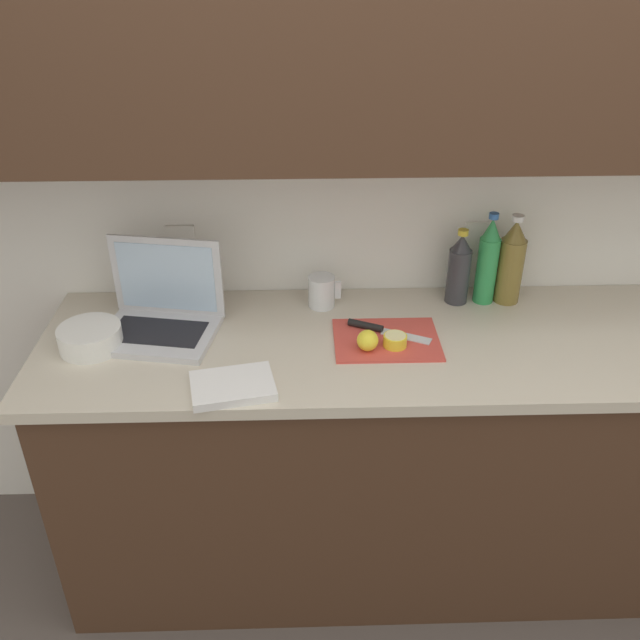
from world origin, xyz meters
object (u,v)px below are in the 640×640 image
at_px(laptop, 162,311).
at_px(measuring_cup, 322,291).
at_px(knife, 375,328).
at_px(bottle_green_soda, 511,263).
at_px(lemon_whole_beside, 368,340).
at_px(bowl_white, 90,338).
at_px(bottle_water_clear, 459,269).
at_px(cutting_board, 386,340).
at_px(bottle_oil_tall, 488,262).
at_px(lemon_half_cut, 395,340).

xyz_separation_m(laptop, measuring_cup, (0.49, 0.13, -0.01)).
xyz_separation_m(laptop, knife, (0.65, -0.04, -0.05)).
xyz_separation_m(bottle_green_soda, measuring_cup, (-0.61, -0.02, -0.09)).
height_order(lemon_whole_beside, bowl_white, lemon_whole_beside).
height_order(lemon_whole_beside, bottle_green_soda, bottle_green_soda).
relative_size(knife, bottle_water_clear, 0.98).
height_order(laptop, bottle_green_soda, bottle_green_soda).
relative_size(cutting_board, lemon_whole_beside, 4.99).
bearing_deg(bowl_white, knife, 3.92).
height_order(cutting_board, measuring_cup, measuring_cup).
bearing_deg(laptop, lemon_whole_beside, -3.32).
xyz_separation_m(bottle_green_soda, bowl_white, (-1.29, -0.25, -0.10)).
bearing_deg(knife, measuring_cup, 157.26).
bearing_deg(lemon_whole_beside, bottle_oil_tall, 36.03).
bearing_deg(knife, laptop, -158.26).
bearing_deg(bottle_oil_tall, knife, -152.83).
xyz_separation_m(bottle_water_clear, bowl_white, (-1.13, -0.25, -0.08)).
height_order(bottle_oil_tall, bowl_white, bottle_oil_tall).
xyz_separation_m(lemon_whole_beside, bottle_green_soda, (0.49, 0.30, 0.10)).
relative_size(bottle_oil_tall, measuring_cup, 2.91).
height_order(bottle_oil_tall, measuring_cup, bottle_oil_tall).
relative_size(bottle_green_soda, bottle_oil_tall, 0.97).
bearing_deg(cutting_board, lemon_whole_beside, -137.22).
bearing_deg(bowl_white, lemon_half_cut, -1.82).
height_order(lemon_half_cut, bottle_oil_tall, bottle_oil_tall).
height_order(bottle_green_soda, bottle_water_clear, bottle_green_soda).
bearing_deg(bottle_oil_tall, bowl_white, -168.35).
height_order(knife, lemon_whole_beside, lemon_whole_beside).
relative_size(lemon_half_cut, bowl_white, 0.38).
xyz_separation_m(cutting_board, lemon_half_cut, (0.02, -0.04, 0.02)).
height_order(laptop, bottle_water_clear, laptop).
relative_size(knife, measuring_cup, 2.35).
xyz_separation_m(cutting_board, bowl_white, (-0.87, -0.01, 0.03)).
bearing_deg(bottle_water_clear, lemon_whole_beside, -137.04).
relative_size(knife, bottle_green_soda, 0.83).
bearing_deg(laptop, bottle_oil_tall, 18.56).
bearing_deg(bottle_green_soda, bottle_water_clear, -180.00).
bearing_deg(cutting_board, knife, 123.09).
distance_m(bottle_green_soda, bowl_white, 1.32).
bearing_deg(bottle_green_soda, cutting_board, -150.46).
relative_size(bottle_green_soda, measuring_cup, 2.83).
xyz_separation_m(laptop, bottle_oil_tall, (1.02, 0.15, 0.08)).
relative_size(bottle_water_clear, bowl_white, 1.38).
bearing_deg(knife, lemon_whole_beside, -81.94).
bearing_deg(bottle_water_clear, bottle_green_soda, 0.00).
xyz_separation_m(laptop, cutting_board, (0.68, -0.09, -0.06)).
distance_m(bottle_water_clear, measuring_cup, 0.45).
relative_size(cutting_board, bowl_white, 1.71).
xyz_separation_m(bottle_water_clear, measuring_cup, (-0.44, -0.02, -0.06)).
bearing_deg(bowl_white, cutting_board, 0.75).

